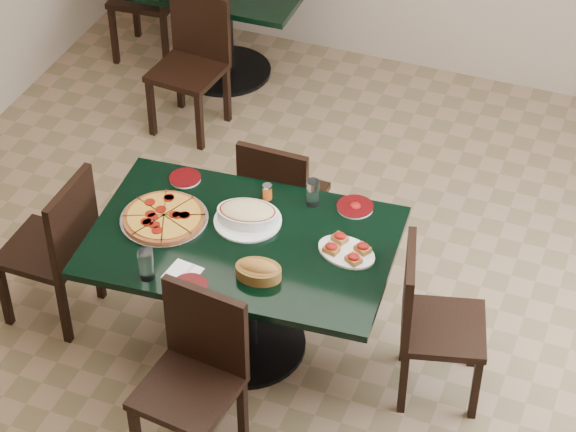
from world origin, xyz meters
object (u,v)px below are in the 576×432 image
at_px(back_table, 223,8).
at_px(chair_right, 428,317).
at_px(chair_far, 280,196).
at_px(main_table, 243,266).
at_px(chair_left, 58,243).
at_px(pepperoni_pizza, 164,217).
at_px(back_chair_near, 193,56).
at_px(chair_near, 196,368).
at_px(bruschetta_platter, 347,250).
at_px(lasagna_casserole, 248,214).
at_px(bread_basket, 258,270).

height_order(back_table, chair_right, chair_right).
relative_size(back_table, chair_far, 1.41).
distance_m(main_table, chair_left, 1.01).
bearing_deg(back_table, pepperoni_pizza, -73.57).
bearing_deg(main_table, back_chair_near, 117.03).
bearing_deg(chair_far, chair_near, 95.55).
height_order(main_table, bruschetta_platter, bruschetta_platter).
bearing_deg(pepperoni_pizza, back_table, 107.35).
bearing_deg(chair_right, pepperoni_pizza, 78.07).
bearing_deg(back_chair_near, pepperoni_pizza, -63.62).
bearing_deg(chair_near, chair_right, 45.19).
distance_m(main_table, pepperoni_pizza, 0.47).
bearing_deg(back_chair_near, chair_right, -34.95).
xyz_separation_m(back_table, bruschetta_platter, (1.70, -2.36, 0.25)).
distance_m(lasagna_casserole, bread_basket, 0.41).
relative_size(chair_far, bread_basket, 3.62).
height_order(main_table, chair_left, chair_left).
relative_size(main_table, lasagna_casserole, 4.58).
distance_m(chair_near, bruschetta_platter, 0.92).
bearing_deg(main_table, chair_near, -90.83).
height_order(lasagna_casserole, bread_basket, bread_basket).
distance_m(chair_far, chair_near, 1.37).
distance_m(chair_far, chair_right, 1.20).
height_order(main_table, pepperoni_pizza, pepperoni_pizza).
xyz_separation_m(main_table, chair_near, (0.04, -0.67, -0.06)).
xyz_separation_m(chair_far, bruschetta_platter, (0.59, -0.61, 0.29)).
height_order(chair_near, bread_basket, chair_near).
distance_m(pepperoni_pizza, bruschetta_platter, 0.94).
relative_size(back_table, pepperoni_pizza, 2.73).
distance_m(lasagna_casserole, bruschetta_platter, 0.54).
xyz_separation_m(chair_near, back_chair_near, (-1.17, 2.49, -0.00)).
distance_m(main_table, back_chair_near, 2.14).
height_order(chair_left, lasagna_casserole, chair_left).
height_order(main_table, lasagna_casserole, lasagna_casserole).
xyz_separation_m(back_table, chair_near, (1.23, -3.11, -0.01)).
distance_m(chair_left, back_chair_near, 1.95).
bearing_deg(chair_far, back_table, -57.11).
bearing_deg(chair_near, chair_left, 158.55).
relative_size(chair_near, back_chair_near, 1.00).
distance_m(chair_right, chair_left, 1.95).
distance_m(back_chair_near, lasagna_casserole, 2.03).
xyz_separation_m(back_table, chair_far, (1.11, -1.75, -0.04)).
bearing_deg(chair_left, chair_right, 95.74).
height_order(back_table, lasagna_casserole, lasagna_casserole).
xyz_separation_m(main_table, lasagna_casserole, (-0.03, 0.13, 0.23)).
xyz_separation_m(chair_far, pepperoni_pizza, (-0.34, -0.70, 0.29)).
bearing_deg(chair_far, chair_left, 42.08).
height_order(chair_right, bread_basket, chair_right).
xyz_separation_m(chair_right, bruschetta_platter, (-0.43, 0.02, 0.28)).
relative_size(chair_far, chair_left, 0.94).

